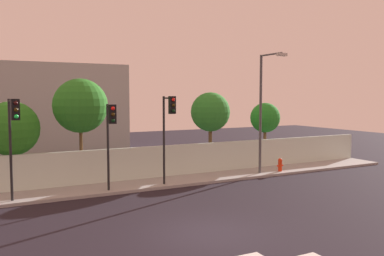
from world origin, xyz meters
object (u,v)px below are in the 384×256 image
(street_lamp_curbside, at_px, (263,104))
(traffic_light_right, at_px, (168,121))
(fire_hydrant, at_px, (280,164))
(traffic_light_left, at_px, (13,127))
(traffic_light_center, at_px, (110,128))
(roadside_tree_midleft, at_px, (80,106))
(roadside_tree_leftmost, at_px, (12,129))
(roadside_tree_rightmost, at_px, (265,118))
(roadside_tree_midright, at_px, (210,112))

(street_lamp_curbside, bearing_deg, traffic_light_right, -176.35)
(traffic_light_right, bearing_deg, fire_hydrant, 3.76)
(traffic_light_left, distance_m, traffic_light_right, 7.40)
(traffic_light_right, bearing_deg, traffic_light_center, -176.58)
(traffic_light_right, bearing_deg, roadside_tree_midleft, 139.36)
(street_lamp_curbside, relative_size, fire_hydrant, 8.73)
(traffic_light_right, relative_size, roadside_tree_leftmost, 1.02)
(traffic_light_left, height_order, fire_hydrant, traffic_light_left)
(traffic_light_left, bearing_deg, fire_hydrant, 2.24)
(street_lamp_curbside, xyz_separation_m, roadside_tree_rightmost, (2.35, 2.82, -1.05))
(roadside_tree_midleft, xyz_separation_m, roadside_tree_midright, (8.18, -0.00, -0.49))
(fire_hydrant, bearing_deg, traffic_light_left, -177.76)
(traffic_light_left, height_order, roadside_tree_rightmost, traffic_light_left)
(traffic_light_center, height_order, fire_hydrant, traffic_light_center)
(fire_hydrant, height_order, roadside_tree_midleft, roadside_tree_midleft)
(traffic_light_center, relative_size, roadside_tree_leftmost, 0.94)
(street_lamp_curbside, distance_m, roadside_tree_midright, 3.51)
(traffic_light_center, bearing_deg, roadside_tree_rightmost, 16.04)
(traffic_light_left, bearing_deg, roadside_tree_leftmost, 87.07)
(traffic_light_right, distance_m, roadside_tree_midright, 5.48)
(traffic_light_center, height_order, street_lamp_curbside, street_lamp_curbside)
(traffic_light_left, relative_size, traffic_light_center, 1.06)
(fire_hydrant, height_order, roadside_tree_rightmost, roadside_tree_rightmost)
(traffic_light_left, relative_size, roadside_tree_rightmost, 1.04)
(traffic_light_center, relative_size, roadside_tree_rightmost, 0.98)
(street_lamp_curbside, bearing_deg, roadside_tree_midleft, 164.52)
(street_lamp_curbside, distance_m, roadside_tree_rightmost, 3.82)
(traffic_light_left, bearing_deg, street_lamp_curbside, 2.03)
(street_lamp_curbside, xyz_separation_m, roadside_tree_midright, (-2.01, 2.82, -0.57))
(roadside_tree_leftmost, height_order, roadside_tree_midright, roadside_tree_midright)
(roadside_tree_midleft, bearing_deg, roadside_tree_midright, -0.00)
(roadside_tree_leftmost, relative_size, roadside_tree_midleft, 0.79)
(traffic_light_right, xyz_separation_m, roadside_tree_midleft, (-3.77, 3.23, 0.75))
(traffic_light_left, distance_m, roadside_tree_midright, 12.27)
(roadside_tree_midleft, bearing_deg, roadside_tree_rightmost, 0.00)
(traffic_light_center, bearing_deg, fire_hydrant, 3.66)
(roadside_tree_midright, bearing_deg, roadside_tree_rightmost, 0.00)
(roadside_tree_midleft, height_order, roadside_tree_midright, roadside_tree_midleft)
(traffic_light_right, bearing_deg, traffic_light_left, -179.38)
(roadside_tree_midleft, bearing_deg, traffic_light_center, -79.39)
(traffic_light_left, relative_size, street_lamp_curbside, 0.64)
(roadside_tree_midleft, bearing_deg, fire_hydrant, -13.15)
(traffic_light_left, bearing_deg, roadside_tree_rightmost, 11.58)
(traffic_light_left, height_order, traffic_light_center, traffic_light_left)
(roadside_tree_rightmost, bearing_deg, roadside_tree_leftmost, -180.00)
(roadside_tree_rightmost, bearing_deg, roadside_tree_midleft, 180.00)
(fire_hydrant, bearing_deg, street_lamp_curbside, -175.78)
(street_lamp_curbside, height_order, roadside_tree_midleft, street_lamp_curbside)
(traffic_light_center, height_order, roadside_tree_leftmost, roadside_tree_leftmost)
(fire_hydrant, bearing_deg, traffic_light_right, -176.24)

